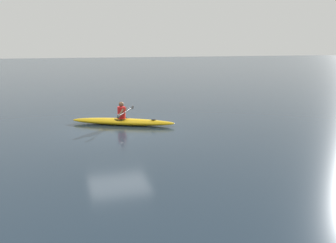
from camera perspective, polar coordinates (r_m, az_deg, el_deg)
name	(u,v)px	position (r m, az deg, el deg)	size (l,w,h in m)	color
ground_plane	(118,128)	(14.95, -7.94, -1.02)	(160.00, 160.00, 0.00)	#1E2D3D
kayak	(123,122)	(15.48, -7.16, -0.02)	(4.28, 2.60, 0.28)	#EAB214
kayaker	(122,111)	(15.39, -7.25, 1.59)	(1.17, 2.24, 0.71)	red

